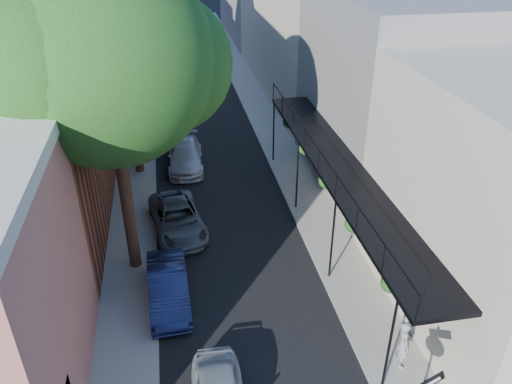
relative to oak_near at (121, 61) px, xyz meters
name	(u,v)px	position (x,y,z in m)	size (l,w,h in m)	color
road_surface	(196,94)	(3.37, 19.74, -7.87)	(6.00, 64.00, 0.01)	black
sidewalk_left	(141,97)	(-0.63, 19.74, -7.82)	(2.00, 64.00, 0.12)	gray
sidewalk_right	(249,91)	(7.37, 19.74, -7.82)	(2.00, 64.00, 0.12)	gray
buildings_left	(47,35)	(-5.93, 18.50, -2.94)	(10.10, 59.10, 12.00)	#B86F5E
buildings_right	(318,30)	(12.36, 19.23, -3.45)	(9.80, 55.00, 10.00)	beige
oak_near	(121,61)	(0.00, 0.00, 0.00)	(7.48, 6.80, 11.42)	#382316
oak_mid	(131,33)	(-0.05, 7.97, -0.82)	(6.60, 6.00, 10.20)	#382316
parked_car_b	(168,287)	(0.77, -2.44, -7.25)	(1.34, 3.83, 1.26)	#171E48
parked_car_c	(178,218)	(1.28, 1.95, -7.27)	(2.01, 4.36, 1.21)	#54575C
parked_car_d	(185,156)	(1.97, 8.01, -7.25)	(1.77, 4.34, 1.26)	silver
parked_car_e	(164,128)	(0.90, 12.16, -7.31)	(1.35, 3.36, 1.14)	black
parked_car_f	(160,102)	(0.77, 16.84, -7.32)	(1.19, 3.40, 1.12)	slate
pedestrian	(403,344)	(7.48, -6.61, -6.93)	(0.60, 0.39, 1.65)	gray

